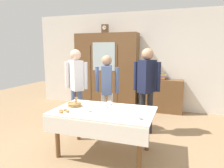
# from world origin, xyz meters

# --- Properties ---
(ground_plane) EXTENTS (12.00, 12.00, 0.00)m
(ground_plane) POSITION_xyz_m (0.00, 0.00, 0.00)
(ground_plane) COLOR #997A56
(ground_plane) RESTS_ON ground
(back_wall) EXTENTS (6.40, 0.10, 2.70)m
(back_wall) POSITION_xyz_m (0.00, 2.65, 1.35)
(back_wall) COLOR silver
(back_wall) RESTS_ON ground
(dining_table) EXTENTS (1.56, 0.96, 0.73)m
(dining_table) POSITION_xyz_m (0.00, -0.23, 0.62)
(dining_table) COLOR brown
(dining_table) RESTS_ON ground
(wall_cabinet) EXTENTS (1.78, 0.46, 2.12)m
(wall_cabinet) POSITION_xyz_m (-0.90, 2.35, 1.06)
(wall_cabinet) COLOR brown
(wall_cabinet) RESTS_ON ground
(mantel_clock) EXTENTS (0.18, 0.11, 0.24)m
(mantel_clock) POSITION_xyz_m (-0.94, 2.35, 2.24)
(mantel_clock) COLOR brown
(mantel_clock) RESTS_ON wall_cabinet
(bookshelf_low) EXTENTS (1.06, 0.35, 0.88)m
(bookshelf_low) POSITION_xyz_m (0.67, 2.41, 0.44)
(bookshelf_low) COLOR brown
(bookshelf_low) RESTS_ON ground
(book_stack) EXTENTS (0.18, 0.21, 0.14)m
(book_stack) POSITION_xyz_m (0.67, 2.41, 0.95)
(book_stack) COLOR #99332D
(book_stack) RESTS_ON bookshelf_low
(tea_cup_near_right) EXTENTS (0.13, 0.13, 0.06)m
(tea_cup_near_right) POSITION_xyz_m (0.51, -0.28, 0.75)
(tea_cup_near_right) COLOR white
(tea_cup_near_right) RESTS_ON dining_table
(tea_cup_near_left) EXTENTS (0.13, 0.13, 0.06)m
(tea_cup_near_left) POSITION_xyz_m (-0.03, -0.08, 0.75)
(tea_cup_near_left) COLOR white
(tea_cup_near_left) RESTS_ON dining_table
(tea_cup_back_edge) EXTENTS (0.13, 0.13, 0.06)m
(tea_cup_back_edge) POSITION_xyz_m (-0.19, -0.38, 0.75)
(tea_cup_back_edge) COLOR white
(tea_cup_back_edge) RESTS_ON dining_table
(tea_cup_center) EXTENTS (0.13, 0.13, 0.06)m
(tea_cup_center) POSITION_xyz_m (0.61, -0.47, 0.75)
(tea_cup_center) COLOR white
(tea_cup_center) RESTS_ON dining_table
(tea_cup_far_left) EXTENTS (0.13, 0.13, 0.06)m
(tea_cup_far_left) POSITION_xyz_m (-0.02, 0.11, 0.75)
(tea_cup_far_left) COLOR white
(tea_cup_far_left) RESTS_ON dining_table
(bread_basket) EXTENTS (0.24, 0.24, 0.16)m
(bread_basket) POSITION_xyz_m (-0.54, -0.16, 0.76)
(bread_basket) COLOR #9E7542
(bread_basket) RESTS_ON dining_table
(pastry_plate) EXTENTS (0.28, 0.28, 0.05)m
(pastry_plate) POSITION_xyz_m (-0.51, -0.52, 0.74)
(pastry_plate) COLOR white
(pastry_plate) RESTS_ON dining_table
(spoon_back_edge) EXTENTS (0.12, 0.02, 0.01)m
(spoon_back_edge) POSITION_xyz_m (-0.24, -0.09, 0.73)
(spoon_back_edge) COLOR silver
(spoon_back_edge) RESTS_ON dining_table
(spoon_far_left) EXTENTS (0.12, 0.02, 0.01)m
(spoon_far_left) POSITION_xyz_m (0.42, 0.00, 0.73)
(spoon_far_left) COLOR silver
(spoon_far_left) RESTS_ON dining_table
(person_behind_table_right) EXTENTS (0.52, 0.41, 1.69)m
(person_behind_table_right) POSITION_xyz_m (0.49, 0.85, 1.03)
(person_behind_table_right) COLOR #232328
(person_behind_table_right) RESTS_ON ground
(person_by_cabinet) EXTENTS (0.52, 0.39, 1.67)m
(person_by_cabinet) POSITION_xyz_m (-0.95, 0.67, 1.02)
(person_by_cabinet) COLOR slate
(person_by_cabinet) RESTS_ON ground
(person_behind_table_left) EXTENTS (0.52, 0.40, 1.55)m
(person_behind_table_left) POSITION_xyz_m (-0.32, 0.80, 0.94)
(person_behind_table_left) COLOR silver
(person_behind_table_left) RESTS_ON ground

